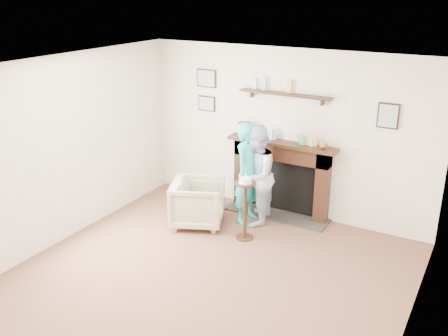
{
  "coord_description": "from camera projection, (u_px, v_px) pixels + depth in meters",
  "views": [
    {
      "loc": [
        2.73,
        -4.13,
        3.31
      ],
      "look_at": [
        -0.13,
        0.9,
        1.19
      ],
      "focal_mm": 40.0,
      "sensor_mm": 36.0,
      "label": 1
    }
  ],
  "objects": [
    {
      "name": "man",
      "position": [
        254.0,
        222.0,
        7.42
      ],
      "size": [
        0.7,
        0.82,
        1.48
      ],
      "primitive_type": "imported",
      "rotation": [
        0.0,
        0.0,
        -1.35
      ],
      "color": "silver",
      "rests_on": "ground"
    },
    {
      "name": "ground",
      "position": [
        196.0,
        289.0,
        5.78
      ],
      "size": [
        5.0,
        5.0,
        0.0
      ],
      "primitive_type": "plane",
      "color": "brown",
      "rests_on": "ground"
    },
    {
      "name": "pedestal_table",
      "position": [
        245.0,
        199.0,
        6.75
      ],
      "size": [
        0.3,
        0.3,
        0.96
      ],
      "color": "black",
      "rests_on": "ground"
    },
    {
      "name": "armchair",
      "position": [
        198.0,
        224.0,
        7.37
      ],
      "size": [
        0.97,
        0.96,
        0.67
      ],
      "primitive_type": "imported",
      "rotation": [
        0.0,
        0.0,
        1.98
      ],
      "color": "tan",
      "rests_on": "ground"
    },
    {
      "name": "woman",
      "position": [
        247.0,
        220.0,
        7.47
      ],
      "size": [
        0.39,
        0.57,
        1.51
      ],
      "primitive_type": "imported",
      "rotation": [
        0.0,
        0.0,
        1.51
      ],
      "color": "#1FB49C",
      "rests_on": "ground"
    },
    {
      "name": "room_shell",
      "position": [
        225.0,
        140.0,
        5.78
      ],
      "size": [
        4.54,
        5.02,
        2.52
      ],
      "color": "beige",
      "rests_on": "ground"
    }
  ]
}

